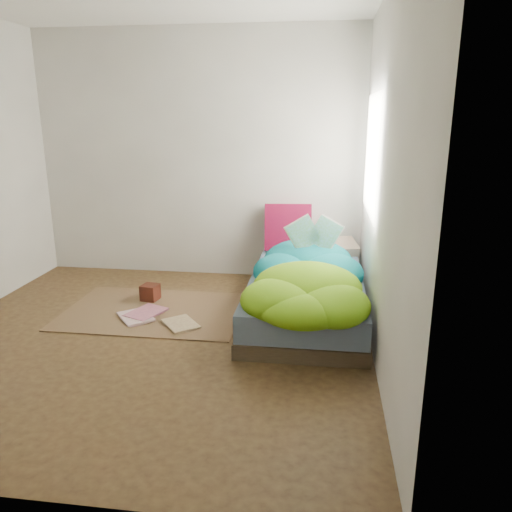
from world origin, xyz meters
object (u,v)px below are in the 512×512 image
at_px(pillow_magenta, 288,228).
at_px(wooden_box, 150,292).
at_px(floor_book_b, 135,310).
at_px(bed, 306,295).
at_px(open_book, 315,223).
at_px(floor_book_a, 122,320).

height_order(pillow_magenta, wooden_box, pillow_magenta).
height_order(wooden_box, floor_book_b, wooden_box).
relative_size(bed, wooden_box, 13.35).
xyz_separation_m(bed, open_book, (0.05, 0.13, 0.64)).
height_order(open_book, floor_book_b, open_book).
bearing_deg(floor_book_b, wooden_box, 106.29).
height_order(wooden_box, floor_book_a, wooden_box).
bearing_deg(pillow_magenta, wooden_box, -153.86).
xyz_separation_m(bed, wooden_box, (-1.49, 0.09, -0.08)).
bearing_deg(floor_book_b, bed, 30.73).
bearing_deg(wooden_box, bed, -3.57).
xyz_separation_m(open_book, floor_book_a, (-1.61, -0.58, -0.78)).
relative_size(bed, pillow_magenta, 4.11).
height_order(pillow_magenta, open_book, open_book).
bearing_deg(open_book, floor_book_a, -171.09).
relative_size(open_book, wooden_box, 2.80).
relative_size(pillow_magenta, wooden_box, 3.25).
height_order(open_book, floor_book_a, open_book).
bearing_deg(floor_book_a, wooden_box, 43.77).
bearing_deg(bed, pillow_magenta, 105.07).
bearing_deg(pillow_magenta, floor_book_a, -140.82).
height_order(bed, wooden_box, bed).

